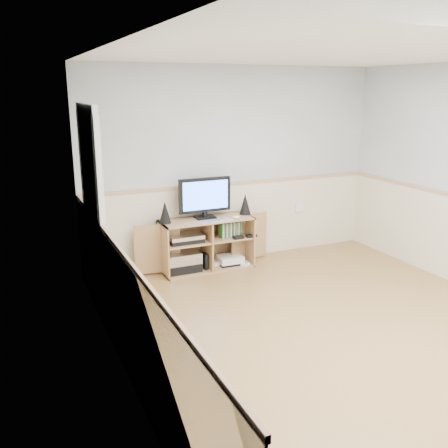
{
  "coord_description": "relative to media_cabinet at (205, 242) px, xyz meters",
  "views": [
    {
      "loc": [
        -2.73,
        -3.54,
        2.21
      ],
      "look_at": [
        -0.61,
        1.2,
        0.8
      ],
      "focal_mm": 40.0,
      "sensor_mm": 36.0,
      "label": 1
    }
  ],
  "objects": [
    {
      "name": "room",
      "position": [
        0.43,
        -1.93,
        0.88
      ],
      "size": [
        4.04,
        4.54,
        2.54
      ],
      "color": "#A7814A",
      "rests_on": "ground"
    },
    {
      "name": "media_cabinet",
      "position": [
        0.0,
        0.0,
        0.0
      ],
      "size": [
        1.81,
        0.43,
        0.65
      ],
      "color": "#AC8056",
      "rests_on": "floor"
    },
    {
      "name": "monitor",
      "position": [
        -0.0,
        -0.0,
        0.6
      ],
      "size": [
        0.67,
        0.18,
        0.51
      ],
      "color": "black",
      "rests_on": "media_cabinet"
    },
    {
      "name": "speaker_left",
      "position": [
        -0.53,
        -0.03,
        0.45
      ],
      "size": [
        0.14,
        0.14,
        0.27
      ],
      "primitive_type": "cone",
      "color": "black",
      "rests_on": "media_cabinet"
    },
    {
      "name": "speaker_right",
      "position": [
        0.54,
        -0.03,
        0.45
      ],
      "size": [
        0.15,
        0.15,
        0.27
      ],
      "primitive_type": "cone",
      "color": "black",
      "rests_on": "media_cabinet"
    },
    {
      "name": "keyboard",
      "position": [
        0.12,
        -0.19,
        0.32
      ],
      "size": [
        0.3,
        0.13,
        0.01
      ],
      "primitive_type": "cube",
      "rotation": [
        0.0,
        0.0,
        0.04
      ],
      "color": "silver",
      "rests_on": "media_cabinet"
    },
    {
      "name": "mouse",
      "position": [
        0.35,
        -0.19,
        0.34
      ],
      "size": [
        0.1,
        0.07,
        0.04
      ],
      "primitive_type": "ellipsoid",
      "rotation": [
        0.0,
        0.0,
        -0.02
      ],
      "color": "white",
      "rests_on": "media_cabinet"
    },
    {
      "name": "av_components",
      "position": [
        -0.31,
        -0.05,
        -0.11
      ],
      "size": [
        0.51,
        0.31,
        0.47
      ],
      "color": "black",
      "rests_on": "media_cabinet"
    },
    {
      "name": "game_consoles",
      "position": [
        0.3,
        -0.07,
        -0.26
      ],
      "size": [
        0.45,
        0.3,
        0.11
      ],
      "color": "white",
      "rests_on": "media_cabinet"
    },
    {
      "name": "game_cases",
      "position": [
        0.31,
        -0.07,
        0.15
      ],
      "size": [
        0.27,
        0.13,
        0.19
      ],
      "primitive_type": "cube",
      "color": "#3F8C3F",
      "rests_on": "media_cabinet"
    },
    {
      "name": "wall_outlet",
      "position": [
        1.49,
        0.17,
        0.27
      ],
      "size": [
        0.12,
        0.03,
        0.12
      ],
      "primitive_type": "cube",
      "color": "white",
      "rests_on": "wall_back"
    }
  ]
}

